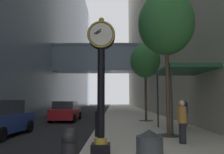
{
  "coord_description": "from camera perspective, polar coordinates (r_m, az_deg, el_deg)",
  "views": [
    {
      "loc": [
        1.05,
        -1.17,
        1.77
      ],
      "look_at": [
        0.9,
        17.86,
        3.72
      ],
      "focal_mm": 35.43,
      "sensor_mm": 36.0,
      "label": 1
    }
  ],
  "objects": [
    {
      "name": "storefront_awning",
      "position": [
        12.41,
        17.9,
        1.45
      ],
      "size": [
        2.4,
        3.6,
        3.3
      ],
      "color": "#235138",
      "rests_on": "sidewalk_right"
    },
    {
      "name": "pedestrian_by_clock",
      "position": [
        14.18,
        18.25,
        -8.52
      ],
      "size": [
        0.36,
        0.36,
        1.69
      ],
      "color": "#23232D",
      "rests_on": "sidewalk_right"
    },
    {
      "name": "bollard_fourth",
      "position": [
        12.06,
        -2.65,
        -10.56
      ],
      "size": [
        0.26,
        0.26,
        1.22
      ],
      "color": "black",
      "rests_on": "sidewalk_right"
    },
    {
      "name": "bollard_third",
      "position": [
        9.17,
        -3.64,
        -12.05
      ],
      "size": [
        0.26,
        0.26,
        1.22
      ],
      "color": "black",
      "rests_on": "sidewalk_right"
    },
    {
      "name": "building_block_left",
      "position": [
        35.71,
        -20.2,
        15.06
      ],
      "size": [
        21.98,
        80.0,
        28.69
      ],
      "color": "slate",
      "rests_on": "ground"
    },
    {
      "name": "pedestrian_walking",
      "position": [
        8.87,
        17.67,
        -10.71
      ],
      "size": [
        0.5,
        0.52,
        1.6
      ],
      "color": "#23232D",
      "rests_on": "sidewalk_right"
    },
    {
      "name": "ground_plane",
      "position": [
        28.25,
        -1.71,
        -9.44
      ],
      "size": [
        110.0,
        110.0,
        0.0
      ],
      "primitive_type": "plane",
      "color": "black",
      "rests_on": "ground"
    },
    {
      "name": "street_clock",
      "position": [
        6.6,
        -2.83,
        -0.28
      ],
      "size": [
        0.84,
        0.55,
        4.14
      ],
      "color": "black",
      "rests_on": "sidewalk_right"
    },
    {
      "name": "sidewalk_right",
      "position": [
        31.28,
        4.07,
        -8.95
      ],
      "size": [
        6.01,
        80.0,
        0.14
      ],
      "primitive_type": "cube",
      "color": "beige",
      "rests_on": "ground"
    },
    {
      "name": "street_tree_mid_near",
      "position": [
        17.74,
        8.56,
        4.12
      ],
      "size": [
        2.35,
        2.35,
        6.06
      ],
      "color": "#333335",
      "rests_on": "sidewalk_right"
    },
    {
      "name": "street_tree_near",
      "position": [
        11.13,
        13.76,
        13.17
      ],
      "size": [
        2.64,
        2.64,
        6.77
      ],
      "color": "#333335",
      "rests_on": "sidewalk_right"
    },
    {
      "name": "car_red_mid",
      "position": [
        19.13,
        -11.79,
        -8.64
      ],
      "size": [
        2.12,
        4.53,
        1.63
      ],
      "color": "#AD191E",
      "rests_on": "ground"
    }
  ]
}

